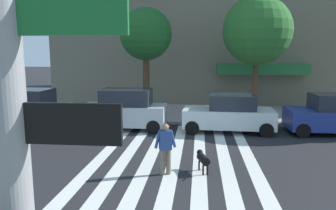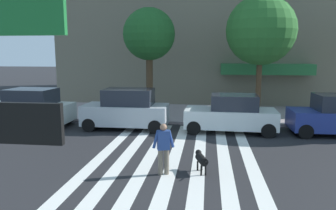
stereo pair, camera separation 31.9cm
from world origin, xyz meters
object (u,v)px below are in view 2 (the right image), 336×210
at_px(parked_car_near_curb, 30,108).
at_px(parked_car_third_in_line, 231,114).
at_px(street_tree_middle, 261,31).
at_px(street_tree_nearest, 149,35).
at_px(dog_on_leash, 201,159).
at_px(parked_car_behind_first, 127,110).
at_px(pedestrian_dog_walker, 163,146).

relative_size(parked_car_near_curb, parked_car_third_in_line, 1.01).
relative_size(parked_car_third_in_line, street_tree_middle, 0.64).
bearing_deg(street_tree_nearest, dog_on_leash, -69.44).
xyz_separation_m(street_tree_nearest, street_tree_middle, (6.33, 0.27, 0.22)).
distance_m(parked_car_behind_first, pedestrian_dog_walker, 6.54).
distance_m(parked_car_third_in_line, street_tree_nearest, 6.81).
xyz_separation_m(parked_car_behind_first, parked_car_third_in_line, (5.20, -0.00, -0.11)).
height_order(parked_car_near_curb, dog_on_leash, parked_car_near_curb).
height_order(street_tree_nearest, dog_on_leash, street_tree_nearest).
bearing_deg(street_tree_nearest, parked_car_near_curb, -151.79).
distance_m(parked_car_near_curb, dog_on_leash, 10.69).
relative_size(parked_car_near_curb, street_tree_middle, 0.65).
relative_size(street_tree_middle, pedestrian_dog_walker, 4.19).
xyz_separation_m(parked_car_near_curb, pedestrian_dog_walker, (7.91, -5.94, -0.01)).
xyz_separation_m(parked_car_behind_first, pedestrian_dog_walker, (2.72, -5.95, -0.05)).
bearing_deg(pedestrian_dog_walker, dog_on_leash, 15.61).
height_order(parked_car_near_curb, street_tree_nearest, street_tree_nearest).
bearing_deg(parked_car_third_in_line, pedestrian_dog_walker, -112.66).
xyz_separation_m(street_tree_middle, pedestrian_dog_walker, (-4.22, -9.33, -4.13)).
bearing_deg(street_tree_middle, pedestrian_dog_walker, -114.37).
distance_m(parked_car_behind_first, dog_on_leash, 6.85).
bearing_deg(street_tree_middle, parked_car_behind_first, -154.03).
bearing_deg(pedestrian_dog_walker, parked_car_behind_first, 114.56).
bearing_deg(dog_on_leash, pedestrian_dog_walker, -164.39).
bearing_deg(parked_car_behind_first, street_tree_nearest, 78.83).
bearing_deg(dog_on_leash, street_tree_middle, 71.27).
xyz_separation_m(parked_car_near_curb, street_tree_nearest, (5.81, 3.12, 3.89)).
bearing_deg(parked_car_near_curb, parked_car_third_in_line, 0.00).
height_order(street_tree_nearest, pedestrian_dog_walker, street_tree_nearest).
bearing_deg(pedestrian_dog_walker, street_tree_middle, 65.63).
bearing_deg(parked_car_third_in_line, street_tree_middle, 62.74).
xyz_separation_m(parked_car_behind_first, dog_on_leash, (3.89, -5.62, -0.54)).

